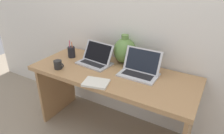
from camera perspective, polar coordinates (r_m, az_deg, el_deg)
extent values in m
plane|color=gray|center=(2.25, 0.00, -17.71)|extent=(6.00, 6.00, 0.00)
cube|color=silver|center=(1.96, 5.31, 15.57)|extent=(4.40, 0.04, 2.40)
cube|color=#AD7F51|center=(1.84, 0.00, -1.96)|extent=(1.53, 0.62, 0.04)
cube|color=#AD7F51|center=(2.41, -15.17, -5.26)|extent=(0.03, 0.52, 0.67)
cube|color=#AD7F51|center=(1.86, 20.70, -16.97)|extent=(0.03, 0.52, 0.67)
cube|color=#B2B2B7|center=(1.98, -5.06, 1.03)|extent=(0.35, 0.25, 0.01)
cube|color=black|center=(1.98, -5.07, 1.26)|extent=(0.27, 0.16, 0.00)
cube|color=#B2B2B7|center=(1.98, -4.05, 4.18)|extent=(0.34, 0.14, 0.19)
cube|color=black|center=(1.98, -4.05, 4.18)|extent=(0.30, 0.12, 0.16)
cube|color=silver|center=(1.78, 7.50, -2.20)|extent=(0.34, 0.23, 0.01)
cube|color=black|center=(1.77, 7.51, -1.95)|extent=(0.27, 0.14, 0.00)
cube|color=silver|center=(1.79, 8.63, 1.81)|extent=(0.34, 0.09, 0.20)
cube|color=black|center=(1.79, 8.63, 1.81)|extent=(0.30, 0.08, 0.18)
ellipsoid|color=#5B843D|center=(1.97, 3.63, 4.69)|extent=(0.22, 0.22, 0.25)
cylinder|color=#5B843D|center=(1.93, 3.74, 8.49)|extent=(0.07, 0.07, 0.05)
cube|color=silver|center=(1.64, -4.56, -4.49)|extent=(0.23, 0.20, 0.02)
cylinder|color=black|center=(1.94, -15.15, 0.66)|extent=(0.08, 0.08, 0.08)
torus|color=black|center=(1.90, -14.10, 0.45)|extent=(0.05, 0.01, 0.05)
cylinder|color=black|center=(2.16, -11.46, 4.17)|extent=(0.08, 0.08, 0.11)
cylinder|color=orange|center=(2.14, -11.18, 5.31)|extent=(0.02, 0.03, 0.14)
cylinder|color=#D83359|center=(2.15, -11.96, 5.47)|extent=(0.02, 0.03, 0.15)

